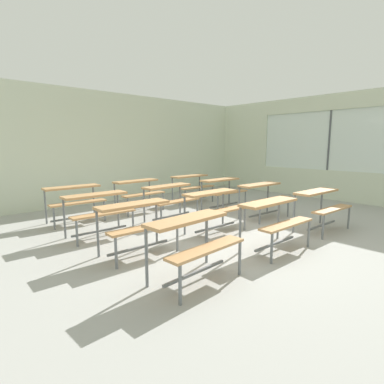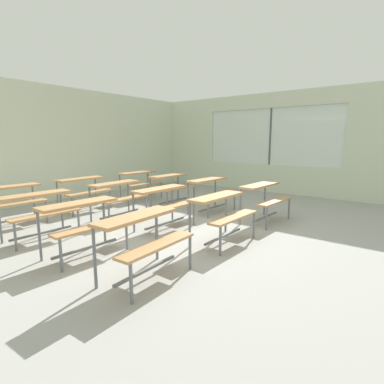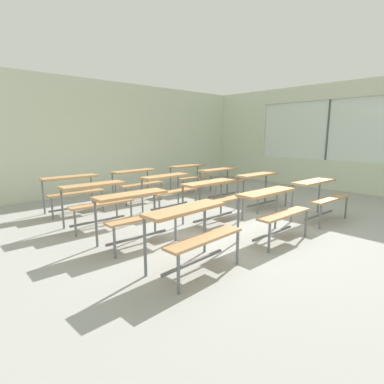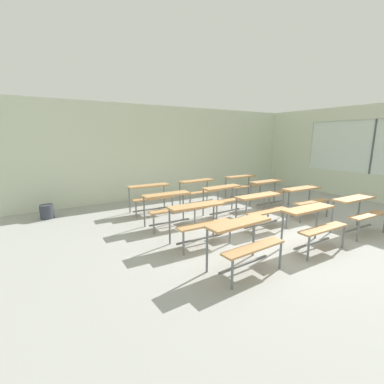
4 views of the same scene
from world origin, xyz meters
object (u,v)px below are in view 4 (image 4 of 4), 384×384
object	(u,v)px
desk_bench_r2c0	(169,202)
desk_bench_r0c0	(244,235)
desk_bench_r1c1	(261,204)
desk_bench_r1c0	(199,215)
desk_bench_r3c2	(243,182)
desk_bench_r2c1	(225,194)
desk_bench_r0c2	(359,207)
trash_bin	(47,212)
desk_bench_r1c2	(305,195)
desk_bench_r3c0	(150,192)
desk_bench_r3c1	(199,187)
desk_bench_r2c2	(270,187)
desk_bench_r0c1	(313,219)

from	to	relation	value
desk_bench_r2c0	desk_bench_r0c0	bearing A→B (deg)	-87.48
desk_bench_r0c0	desk_bench_r2c0	world-z (taller)	same
desk_bench_r1c1	desk_bench_r1c0	bearing A→B (deg)	-179.40
desk_bench_r3c2	desk_bench_r1c1	bearing A→B (deg)	-123.00
desk_bench_r1c1	desk_bench_r2c1	xyz separation A→B (m)	(-0.05, 1.22, 0.00)
desk_bench_r0c2	trash_bin	xyz separation A→B (m)	(-5.58, 4.56, -0.39)
desk_bench_r2c1	desk_bench_r1c1	bearing A→B (deg)	-90.07
desk_bench_r1c0	desk_bench_r1c1	world-z (taller)	same
desk_bench_r1c0	trash_bin	distance (m)	4.10
desk_bench_r1c2	desk_bench_r2c1	xyz separation A→B (m)	(-1.64, 1.18, 0.00)
desk_bench_r2c0	desk_bench_r2c1	size ratio (longest dim) A/B	0.99
desk_bench_r0c2	desk_bench_r3c2	world-z (taller)	same
desk_bench_r0c0	desk_bench_r1c2	bearing A→B (deg)	18.19
desk_bench_r2c1	desk_bench_r3c0	distance (m)	1.96
desk_bench_r2c1	desk_bench_r3c1	distance (m)	1.20
desk_bench_r3c1	desk_bench_r3c2	size ratio (longest dim) A/B	1.01
trash_bin	desk_bench_r1c2	bearing A→B (deg)	-30.22
desk_bench_r3c1	desk_bench_r3c2	distance (m)	1.72
desk_bench_r1c2	desk_bench_r2c1	distance (m)	2.02
desk_bench_r2c0	desk_bench_r2c2	xyz separation A→B (m)	(3.29, 0.05, 0.00)
desk_bench_r2c0	desk_bench_r3c2	size ratio (longest dim) A/B	1.00
desk_bench_r2c2	desk_bench_r1c1	bearing A→B (deg)	-141.29
desk_bench_r1c0	desk_bench_r1c1	bearing A→B (deg)	1.37
desk_bench_r0c1	desk_bench_r0c0	bearing A→B (deg)	179.13
desk_bench_r2c1	desk_bench_r2c0	bearing A→B (deg)	178.34
desk_bench_r0c2	desk_bench_r1c0	xyz separation A→B (m)	(-3.18, 1.25, 0.00)
desk_bench_r1c1	desk_bench_r1c2	world-z (taller)	same
desk_bench_r0c1	desk_bench_r2c0	xyz separation A→B (m)	(-1.68, 2.43, 0.00)
desk_bench_r2c1	desk_bench_r3c0	world-z (taller)	same
desk_bench_r1c1	desk_bench_r3c2	size ratio (longest dim) A/B	0.99
desk_bench_r1c2	desk_bench_r2c2	bearing A→B (deg)	90.56
desk_bench_r1c0	desk_bench_r3c2	size ratio (longest dim) A/B	1.00
desk_bench_r2c1	desk_bench_r1c0	bearing A→B (deg)	-144.84
desk_bench_r2c2	trash_bin	distance (m)	6.03
desk_bench_r0c0	trash_bin	world-z (taller)	desk_bench_r0c0
desk_bench_r1c2	desk_bench_r3c2	xyz separation A→B (m)	(0.06, 2.37, 0.00)
desk_bench_r0c0	desk_bench_r2c1	size ratio (longest dim) A/B	1.00
desk_bench_r0c0	desk_bench_r2c2	size ratio (longest dim) A/B	1.01
desk_bench_r1c0	trash_bin	bearing A→B (deg)	127.48
desk_bench_r0c0	desk_bench_r3c2	distance (m)	4.84
desk_bench_r0c1	desk_bench_r3c0	distance (m)	4.01
desk_bench_r1c0	desk_bench_r2c1	distance (m)	1.99
desk_bench_r0c0	desk_bench_r2c0	bearing A→B (deg)	88.67
desk_bench_r0c0	desk_bench_r3c2	xyz separation A→B (m)	(3.24, 3.59, 0.00)
desk_bench_r1c2	trash_bin	bearing A→B (deg)	152.38
desk_bench_r0c1	desk_bench_r3c1	xyz separation A→B (m)	(-0.08, 3.66, 0.00)
desk_bench_r0c2	desk_bench_r1c2	bearing A→B (deg)	91.14
desk_bench_r3c2	desk_bench_r0c2	bearing A→B (deg)	-90.01
desk_bench_r2c1	desk_bench_r0c2	bearing A→B (deg)	-59.50
desk_bench_r0c1	desk_bench_r2c1	xyz separation A→B (m)	(-0.06, 2.46, 0.00)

